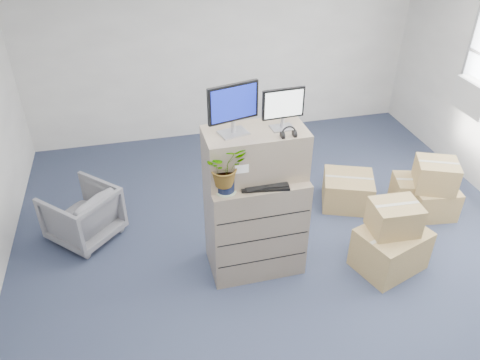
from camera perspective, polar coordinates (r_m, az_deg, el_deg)
The scene contains 17 objects.
ground at distance 5.12m, azimuth 6.51°, elevation -11.98°, with size 7.00×7.00×0.00m, color #2A314B.
wall_back at distance 7.32m, azimuth -2.07°, elevation 15.82°, with size 6.00×0.02×2.80m, color #B8B5AF.
ac_unit at distance 6.81m, azimuth 26.79°, elevation 8.99°, with size 0.24×0.60×0.40m, color white.
filing_cabinet_lower at distance 4.90m, azimuth 1.85°, elevation -5.22°, with size 0.97×0.59×1.13m, color gray.
filing_cabinet_upper at distance 4.48m, azimuth 1.85°, elevation 3.28°, with size 0.97×0.49×0.49m, color gray.
monitor_left at distance 4.19m, azimuth -0.83°, elevation 8.93°, with size 0.48×0.24×0.48m.
monitor_right at distance 4.32m, azimuth 5.30°, elevation 8.90°, with size 0.40×0.17×0.40m.
headphones at distance 4.27m, azimuth 5.95°, elevation 5.73°, with size 0.14×0.14×0.02m, color black.
keyboard at distance 4.43m, azimuth 3.02°, elevation -0.67°, with size 0.46×0.19×0.02m, color black.
mouse at distance 4.57m, azimuth 6.38°, elevation 0.46°, with size 0.12×0.07×0.04m, color silver.
water_bottle at distance 4.54m, azimuth 2.61°, elevation 1.94°, with size 0.07×0.07×0.25m, color #999DA1.
phone_dock at distance 4.58m, azimuth 1.54°, elevation 1.14°, with size 0.06×0.05×0.14m.
external_drive at distance 4.73m, azimuth 4.96°, elevation 1.89°, with size 0.20×0.15×0.06m, color black.
tissue_box at distance 4.66m, azimuth 5.27°, elevation 2.48°, with size 0.27×0.13×0.10m, color #40A5DC.
potted_plant at distance 4.24m, azimuth -1.81°, elevation 1.15°, with size 0.41×0.45×0.40m.
office_chair at distance 5.68m, azimuth -18.70°, elevation -3.73°, with size 0.69×0.65×0.71m, color slate.
cardboard_boxes at distance 5.85m, azimuth 18.65°, elevation -3.23°, with size 1.69×1.91×0.82m.
Camera 1 is at (-1.38, -3.32, 3.64)m, focal length 35.00 mm.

